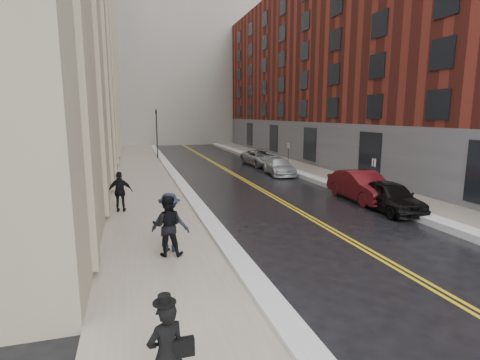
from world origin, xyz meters
TOP-DOWN VIEW (x-y plane):
  - ground at (0.00, 0.00)m, footprint 160.00×160.00m
  - sidewalk_left at (-4.50, 16.00)m, footprint 4.00×64.00m
  - sidewalk_right at (9.00, 16.00)m, footprint 3.00×64.00m
  - lane_stripe_a at (2.38, 16.00)m, footprint 0.12×64.00m
  - lane_stripe_b at (2.62, 16.00)m, footprint 0.12×64.00m
  - snow_ridge_left at (-2.20, 16.00)m, footprint 0.70×60.80m
  - snow_ridge_right at (7.15, 16.00)m, footprint 0.85×60.80m
  - building_right at (17.50, 23.00)m, footprint 14.00×50.00m
  - tower_far_right at (14.00, 66.00)m, footprint 22.00×18.00m
  - traffic_signal at (-2.60, 30.00)m, footprint 0.18×0.15m
  - parking_sign_near at (7.90, 8.00)m, footprint 0.06×0.35m
  - parking_sign_far at (7.90, 20.00)m, footprint 0.06×0.35m
  - car_black at (6.80, 5.01)m, footprint 2.33×4.54m
  - car_maroon at (6.80, 7.40)m, footprint 1.89×5.01m
  - car_silver_near at (5.85, 17.05)m, footprint 2.28×4.63m
  - car_silver_far at (6.27, 22.39)m, footprint 2.86×5.44m
  - pedestrian_main at (-4.92, -4.69)m, footprint 0.74×0.61m
  - pedestrian_a at (-4.28, 1.79)m, footprint 1.12×0.96m
  - pedestrian_b at (-4.16, 2.18)m, footprint 1.46×1.13m
  - pedestrian_c at (-5.87, 8.08)m, footprint 1.16×0.56m

SIDE VIEW (x-z plane):
  - ground at x=0.00m, z-range 0.00..0.00m
  - lane_stripe_a at x=2.38m, z-range 0.00..0.01m
  - lane_stripe_b at x=2.62m, z-range 0.00..0.01m
  - sidewalk_left at x=-4.50m, z-range 0.00..0.15m
  - sidewalk_right at x=9.00m, z-range 0.00..0.15m
  - snow_ridge_left at x=-2.20m, z-range 0.00..0.26m
  - snow_ridge_right at x=7.15m, z-range 0.00..0.30m
  - car_silver_near at x=5.85m, z-range 0.00..1.30m
  - car_silver_far at x=6.27m, z-range 0.00..1.46m
  - car_black at x=6.80m, z-range 0.00..1.48m
  - car_maroon at x=6.80m, z-range 0.00..1.63m
  - pedestrian_main at x=-4.92m, z-range 0.15..1.89m
  - pedestrian_c at x=-5.87m, z-range 0.15..2.06m
  - pedestrian_b at x=-4.16m, z-range 0.15..2.14m
  - pedestrian_a at x=-4.28m, z-range 0.15..2.15m
  - parking_sign_near at x=7.90m, z-range 0.24..2.47m
  - parking_sign_far at x=7.90m, z-range 0.24..2.47m
  - traffic_signal at x=-2.60m, z-range 0.48..5.68m
  - building_right at x=17.50m, z-range 0.00..18.00m
  - tower_far_right at x=14.00m, z-range 0.00..44.00m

